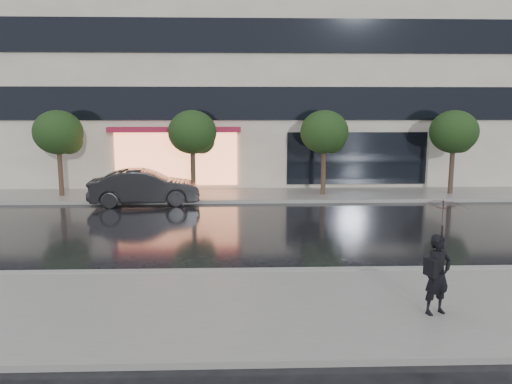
{
  "coord_description": "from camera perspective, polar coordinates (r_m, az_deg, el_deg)",
  "views": [
    {
      "loc": [
        -0.88,
        -12.74,
        4.01
      ],
      "look_at": [
        -0.35,
        2.99,
        1.4
      ],
      "focal_mm": 35.0,
      "sensor_mm": 36.0,
      "label": 1
    }
  ],
  "objects": [
    {
      "name": "tree_mid_west",
      "position": [
        22.89,
        -7.13,
        6.62
      ],
      "size": [
        2.2,
        2.2,
        3.99
      ],
      "color": "#33261C",
      "rests_on": "ground"
    },
    {
      "name": "parked_car",
      "position": [
        21.67,
        -12.59,
        0.54
      ],
      "size": [
        4.73,
        2.11,
        1.51
      ],
      "primitive_type": "imported",
      "rotation": [
        0.0,
        0.0,
        1.69
      ],
      "color": "black",
      "rests_on": "ground"
    },
    {
      "name": "curb_near",
      "position": [
        12.42,
        2.26,
        -9.09
      ],
      "size": [
        60.0,
        0.25,
        0.14
      ],
      "primitive_type": "cube",
      "color": "gray",
      "rests_on": "ground"
    },
    {
      "name": "ground",
      "position": [
        13.39,
        1.95,
        -8.02
      ],
      "size": [
        120.0,
        120.0,
        0.0
      ],
      "primitive_type": "plane",
      "color": "black",
      "rests_on": "ground"
    },
    {
      "name": "office_building",
      "position": [
        31.13,
        -0.29,
        18.64
      ],
      "size": [
        30.0,
        12.76,
        18.0
      ],
      "color": "beige",
      "rests_on": "ground"
    },
    {
      "name": "sidewalk_far",
      "position": [
        23.35,
        0.26,
        -0.33
      ],
      "size": [
        60.0,
        3.5,
        0.12
      ],
      "primitive_type": "cube",
      "color": "slate",
      "rests_on": "ground"
    },
    {
      "name": "tree_far_west",
      "position": [
        24.18,
        -21.52,
        6.18
      ],
      "size": [
        2.2,
        2.2,
        3.99
      ],
      "color": "#33261C",
      "rests_on": "ground"
    },
    {
      "name": "curb_far",
      "position": [
        21.62,
        0.44,
        -1.08
      ],
      "size": [
        60.0,
        0.25,
        0.14
      ],
      "primitive_type": "cube",
      "color": "gray",
      "rests_on": "ground"
    },
    {
      "name": "sidewalk_near",
      "position": [
        10.32,
        3.19,
        -13.11
      ],
      "size": [
        60.0,
        4.5,
        0.12
      ],
      "primitive_type": "cube",
      "color": "slate",
      "rests_on": "ground"
    },
    {
      "name": "pedestrian_with_umbrella",
      "position": [
        10.07,
        20.42,
        -4.97
      ],
      "size": [
        1.19,
        1.2,
        2.24
      ],
      "rotation": [
        0.0,
        0.0,
        0.35
      ],
      "color": "black",
      "rests_on": "sidewalk_near"
    },
    {
      "name": "tree_mid_east",
      "position": [
        23.14,
        7.94,
        6.63
      ],
      "size": [
        2.2,
        2.2,
        3.99
      ],
      "color": "#33261C",
      "rests_on": "ground"
    },
    {
      "name": "tree_far_east",
      "position": [
        24.87,
        21.77,
        6.24
      ],
      "size": [
        2.2,
        2.2,
        3.99
      ],
      "color": "#33261C",
      "rests_on": "ground"
    }
  ]
}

